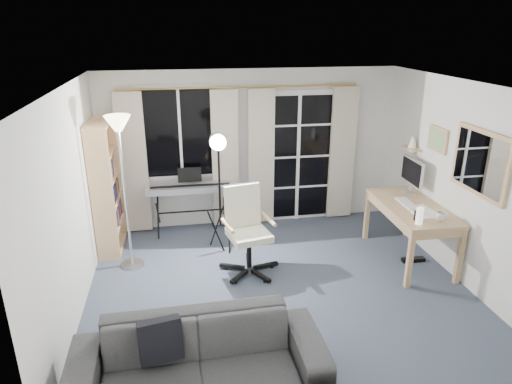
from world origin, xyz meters
TOP-DOWN VIEW (x-y plane):
  - floor at (0.00, 0.00)m, footprint 4.50×4.00m
  - window at (-1.05, 1.97)m, footprint 1.20×0.08m
  - french_door at (0.75, 1.97)m, footprint 1.32×0.09m
  - curtains at (-0.14, 1.88)m, footprint 3.60×0.07m
  - bookshelf at (-2.12, 1.40)m, footprint 0.30×0.85m
  - torchiere_lamp at (-1.78, 0.82)m, footprint 0.32×0.32m
  - keyboard_piano at (-0.95, 1.70)m, footprint 1.30×0.63m
  - studio_light at (-0.58, 1.00)m, footprint 0.33×0.35m
  - office_chair at (-0.31, 0.50)m, footprint 0.77×0.76m
  - desk at (1.88, 0.36)m, footprint 0.77×1.47m
  - monitor at (2.08, 0.81)m, footprint 0.19×0.56m
  - desk_clutter at (1.81, 0.13)m, footprint 0.47×0.88m
  - mug at (1.98, -0.14)m, footprint 0.13×0.10m
  - wall_mirror at (2.22, -0.35)m, footprint 0.04×0.94m
  - framed_print at (2.23, 0.55)m, footprint 0.03×0.42m
  - wall_shelf at (2.16, 1.05)m, footprint 0.16×0.30m
  - sofa at (-1.03, -1.55)m, footprint 2.16×0.66m

SIDE VIEW (x-z plane):
  - floor at x=0.00m, z-range -0.02..0.00m
  - sofa at x=-1.03m, z-range 0.00..0.84m
  - desk_clutter at x=1.81m, z-range 0.12..1.10m
  - office_chair at x=-0.31m, z-range 0.10..1.21m
  - desk at x=1.88m, z-range 0.29..1.07m
  - keyboard_piano at x=-0.95m, z-range 0.24..1.18m
  - mug at x=1.98m, z-range 0.78..0.90m
  - bookshelf at x=-2.12m, z-range -0.05..1.77m
  - french_door at x=0.75m, z-range -0.03..2.08m
  - monitor at x=2.08m, z-range 0.83..1.32m
  - curtains at x=-0.14m, z-range 0.03..2.16m
  - studio_light at x=-0.58m, z-range 0.52..2.26m
  - wall_shelf at x=2.16m, z-range 1.32..1.50m
  - window at x=-1.05m, z-range 0.80..2.20m
  - wall_mirror at x=2.22m, z-range 1.18..1.92m
  - framed_print at x=2.23m, z-range 1.44..1.76m
  - torchiere_lamp at x=-1.78m, z-range 0.61..2.60m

